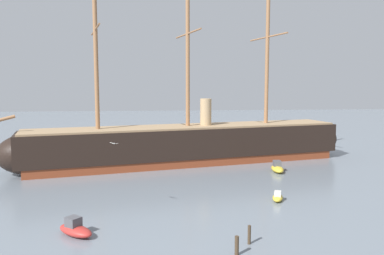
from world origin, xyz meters
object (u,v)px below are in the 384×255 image
Objects in this scene: motorboat_alongside_stern at (277,168)px; motorboat_far_left at (37,156)px; tall_ship at (188,144)px; mooring_piling_nearest at (249,235)px; motorboat_mid_right at (278,197)px; seagull_in_flight at (114,143)px; mooring_piling_left_pair at (237,246)px; motorboat_far_right at (311,155)px; motorboat_foreground_left at (75,229)px.

motorboat_alongside_stern is 1.09× the size of motorboat_far_left.
tall_ship is 39.11× the size of mooring_piling_nearest.
seagull_in_flight is (-21.40, -3.57, 8.25)m from motorboat_mid_right.
motorboat_far_left is 59.12m from mooring_piling_left_pair.
motorboat_far_left is 2.45× the size of mooring_piling_left_pair.
mooring_piling_left_pair is (-26.07, -46.20, 0.34)m from motorboat_far_right.
mooring_piling_nearest reaches higher than mooring_piling_left_pair.
motorboat_foreground_left reaches higher than motorboat_far_left.
motorboat_far_left reaches higher than motorboat_far_right.
seagull_in_flight is (19.78, -36.97, 8.11)m from motorboat_far_left.
motorboat_mid_right is 1.85× the size of mooring_piling_nearest.
mooring_piling_nearest is 1.04× the size of mooring_piling_left_pair.
seagull_in_flight is at bearing 60.94° from motorboat_foreground_left.
mooring_piling_left_pair reaches higher than motorboat_far_right.
motorboat_foreground_left is 1.18× the size of motorboat_far_right.
mooring_piling_nearest is (2.67, -39.98, -3.02)m from tall_ship.
motorboat_far_left is at bearing 176.59° from motorboat_far_right.
tall_ship is 16.58× the size of motorboat_far_left.
motorboat_foreground_left reaches higher than motorboat_far_right.
motorboat_alongside_stern reaches higher than mooring_piling_left_pair.
motorboat_far_left is at bearing 140.96° from motorboat_mid_right.
motorboat_alongside_stern is at bearing -30.83° from tall_ship.
tall_ship is 18.50× the size of motorboat_far_right.
motorboat_far_left is at bearing 160.54° from motorboat_alongside_stern.
tall_ship reaches higher than mooring_piling_left_pair.
tall_ship is 15.70× the size of motorboat_foreground_left.
motorboat_alongside_stern is at bearing 41.60° from motorboat_foreground_left.
seagull_in_flight is at bearing -142.52° from motorboat_alongside_stern.
seagull_in_flight is at bearing -110.98° from tall_ship.
mooring_piling_left_pair is 19.32m from seagull_in_flight.
motorboat_far_right is (11.59, 12.98, -0.13)m from motorboat_alongside_stern.
mooring_piling_nearest reaches higher than motorboat_mid_right.
mooring_piling_nearest is at bearing 53.74° from mooring_piling_left_pair.
motorboat_far_left reaches higher than motorboat_mid_right.
seagull_in_flight is at bearing -61.85° from motorboat_far_left.
motorboat_alongside_stern is 36.23m from mooring_piling_left_pair.
seagull_in_flight reaches higher than motorboat_alongside_stern.
tall_ship reaches higher than motorboat_far_right.
motorboat_mid_right is at bearing 62.06° from mooring_piling_nearest.
mooring_piling_nearest is at bearing -54.39° from motorboat_far_left.
motorboat_far_left is (-31.17, 7.27, -3.34)m from tall_ship.
motorboat_far_right is (58.14, -3.46, -0.05)m from motorboat_far_left.
motorboat_far_right is at bearing 41.14° from seagull_in_flight.
tall_ship reaches higher than motorboat_far_left.
motorboat_alongside_stern reaches higher than motorboat_mid_right.
motorboat_far_left is 1.12× the size of motorboat_far_right.
motorboat_alongside_stern is 17.41m from motorboat_far_right.
tall_ship reaches higher than motorboat_alongside_stern.
mooring_piling_left_pair is (15.84, -6.30, 0.24)m from motorboat_foreground_left.
tall_ship is at bearing -13.13° from motorboat_far_left.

